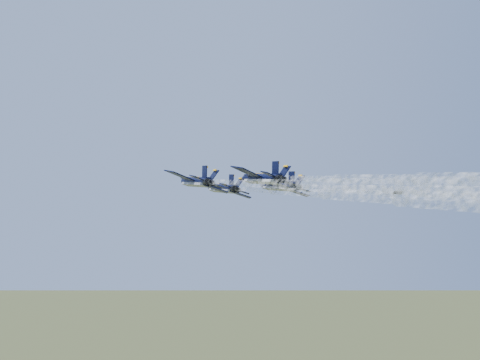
{
  "coord_description": "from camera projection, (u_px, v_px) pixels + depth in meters",
  "views": [
    {
      "loc": [
        -11.33,
        -115.7,
        94.33
      ],
      "look_at": [
        -3.06,
        3.71,
        107.72
      ],
      "focal_mm": 40.0,
      "sensor_mm": 36.0,
      "label": 1
    }
  ],
  "objects": [
    {
      "name": "smoke_trail_lead",
      "position": [
        375.0,
        154.0,
        77.69
      ],
      "size": [
        28.75,
        70.63,
        2.98
      ],
      "rotation": [
        0.0,
        0.31,
        0.37
      ],
      "color": "white"
    },
    {
      "name": "jet_right",
      "position": [
        279.0,
        186.0,
        123.65
      ],
      "size": [
        13.67,
        19.3,
        5.64
      ],
      "rotation": [
        0.0,
        0.31,
        0.37
      ],
      "color": "black"
    },
    {
      "name": "jet_slot",
      "position": [
        261.0,
        179.0,
        108.49
      ],
      "size": [
        13.67,
        19.3,
        5.64
      ],
      "rotation": [
        0.0,
        0.31,
        0.37
      ],
      "color": "black"
    },
    {
      "name": "jet_left",
      "position": [
        195.0,
        182.0,
        114.51
      ],
      "size": [
        13.67,
        19.3,
        5.64
      ],
      "rotation": [
        0.0,
        0.31,
        0.37
      ],
      "color": "black"
    },
    {
      "name": "jet_lead",
      "position": [
        222.0,
        188.0,
        129.04
      ],
      "size": [
        13.67,
        19.3,
        5.64
      ],
      "rotation": [
        0.0,
        0.31,
        0.37
      ],
      "color": "black"
    },
    {
      "name": "smoke_trail_left",
      "position": [
        362.0,
        134.0,
        63.16
      ],
      "size": [
        28.75,
        70.63,
        2.98
      ],
      "rotation": [
        0.0,
        0.31,
        0.37
      ],
      "color": "white"
    }
  ]
}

